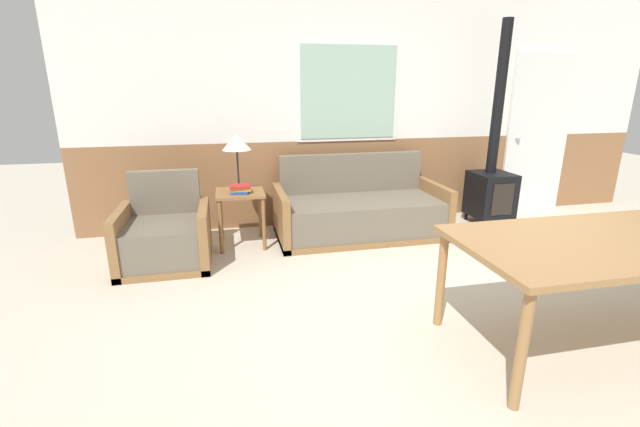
% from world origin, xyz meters
% --- Properties ---
extents(ground_plane, '(16.00, 16.00, 0.00)m').
position_xyz_m(ground_plane, '(0.00, 0.00, 0.00)').
color(ground_plane, beige).
extents(wall_back, '(7.20, 0.09, 2.70)m').
position_xyz_m(wall_back, '(-0.02, 2.63, 1.36)').
color(wall_back, '#8E603D').
rests_on(wall_back, ground_plane).
extents(couch, '(1.87, 0.88, 0.88)m').
position_xyz_m(couch, '(-0.46, 2.04, 0.26)').
color(couch, olive).
rests_on(couch, ground_plane).
extents(armchair, '(0.82, 0.78, 0.85)m').
position_xyz_m(armchair, '(-2.52, 1.67, 0.26)').
color(armchair, olive).
rests_on(armchair, ground_plane).
extents(side_table, '(0.49, 0.49, 0.59)m').
position_xyz_m(side_table, '(-1.78, 2.02, 0.48)').
color(side_table, olive).
rests_on(side_table, ground_plane).
extents(table_lamp, '(0.30, 0.30, 0.58)m').
position_xyz_m(table_lamp, '(-1.79, 2.11, 1.07)').
color(table_lamp, '#262628').
rests_on(table_lamp, side_table).
extents(book_stack, '(0.21, 0.18, 0.08)m').
position_xyz_m(book_stack, '(-1.78, 1.94, 0.63)').
color(book_stack, '#234799').
rests_on(book_stack, side_table).
extents(dining_table, '(2.03, 0.97, 0.73)m').
position_xyz_m(dining_table, '(0.46, -0.33, 0.67)').
color(dining_table, '#9E7042').
rests_on(dining_table, ground_plane).
extents(wood_stove, '(0.44, 0.50, 2.36)m').
position_xyz_m(wood_stove, '(1.22, 2.11, 0.57)').
color(wood_stove, black).
rests_on(wood_stove, ground_plane).
extents(entry_door, '(0.90, 0.09, 2.05)m').
position_xyz_m(entry_door, '(2.14, 2.57, 1.03)').
color(entry_door, white).
rests_on(entry_door, ground_plane).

